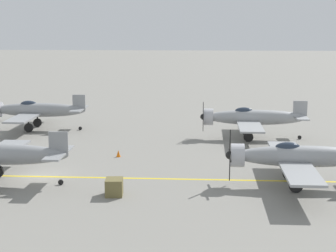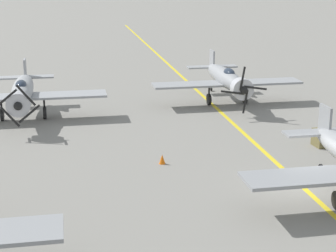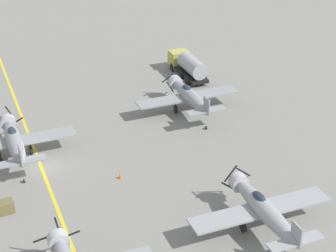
{
  "view_description": "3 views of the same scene",
  "coord_description": "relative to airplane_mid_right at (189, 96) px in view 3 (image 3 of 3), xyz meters",
  "views": [
    {
      "loc": [
        -37.89,
        -11.63,
        10.64
      ],
      "look_at": [
        4.71,
        -8.78,
        2.92
      ],
      "focal_mm": 60.0,
      "sensor_mm": 36.0,
      "label": 1
    },
    {
      "loc": [
        11.55,
        24.78,
        10.82
      ],
      "look_at": [
        6.02,
        -4.82,
        2.14
      ],
      "focal_mm": 60.0,
      "sensor_mm": 36.0,
      "label": 2
    },
    {
      "loc": [
        -5.86,
        -46.55,
        28.35
      ],
      "look_at": [
        12.17,
        -2.07,
        3.08
      ],
      "focal_mm": 60.0,
      "sensor_mm": 36.0,
      "label": 3
    }
  ],
  "objects": [
    {
      "name": "airplane_near_right",
      "position": [
        -3.25,
        -21.68,
        0.0
      ],
      "size": [
        12.0,
        9.98,
        3.65
      ],
      "rotation": [
        0.0,
        0.0,
        -0.1
      ],
      "color": "#96989B",
      "rests_on": "ground"
    },
    {
      "name": "airplane_mid_right",
      "position": [
        0.0,
        0.0,
        0.0
      ],
      "size": [
        12.0,
        9.98,
        3.65
      ],
      "rotation": [
        0.0,
        0.0,
        -0.24
      ],
      "color": "gray",
      "rests_on": "ground"
    },
    {
      "name": "supply_crate_by_tanker",
      "position": [
        -21.93,
        -11.63,
        -1.48
      ],
      "size": [
        1.37,
        1.17,
        1.07
      ],
      "primitive_type": "cube",
      "rotation": [
        0.0,
        0.0,
        0.08
      ],
      "color": "brown",
      "rests_on": "ground"
    },
    {
      "name": "fuel_tanker",
      "position": [
        4.17,
        9.73,
        -0.5
      ],
      "size": [
        2.67,
        8.0,
        2.98
      ],
      "color": "black",
      "rests_on": "ground"
    },
    {
      "name": "airplane_mid_center",
      "position": [
        -19.81,
        -3.09,
        0.0
      ],
      "size": [
        12.0,
        9.98,
        3.66
      ],
      "rotation": [
        0.0,
        0.0,
        0.05
      ],
      "color": "gray",
      "rests_on": "ground"
    },
    {
      "name": "ground_plane",
      "position": [
        -17.88,
        -5.68,
        -2.01
      ],
      "size": [
        400.0,
        400.0,
        0.0
      ],
      "primitive_type": "plane",
      "color": "gray"
    },
    {
      "name": "traffic_cone",
      "position": [
        -11.48,
        -10.28,
        -1.74
      ],
      "size": [
        0.36,
        0.36,
        0.55
      ],
      "primitive_type": "cone",
      "color": "orange",
      "rests_on": "ground"
    },
    {
      "name": "taxiway_stripe",
      "position": [
        -17.88,
        -5.68,
        -2.01
      ],
      "size": [
        0.3,
        160.0,
        0.01
      ],
      "primitive_type": "cube",
      "color": "yellow",
      "rests_on": "ground"
    }
  ]
}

